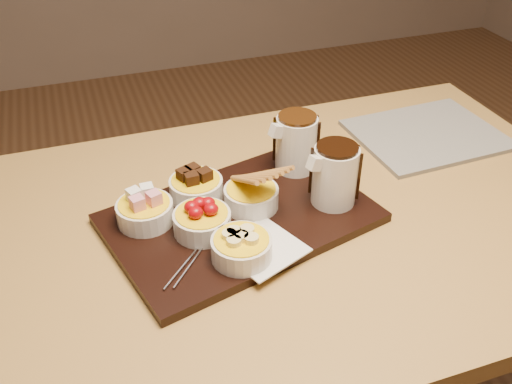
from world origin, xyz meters
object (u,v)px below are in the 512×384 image
object	(u,v)px
bowl_strawberries	(202,222)
serving_board	(240,218)
pitcher_milk_chocolate	(296,144)
newspaper	(427,135)
pitcher_dark_chocolate	(335,176)
dining_table	(299,253)

from	to	relation	value
bowl_strawberries	serving_board	bearing A→B (deg)	17.84
bowl_strawberries	pitcher_milk_chocolate	size ratio (longest dim) A/B	0.89
bowl_strawberries	newspaper	distance (m)	0.60
pitcher_dark_chocolate	newspaper	xyz separation A→B (m)	(0.32, 0.18, -0.07)
bowl_strawberries	newspaper	bearing A→B (deg)	17.80
bowl_strawberries	pitcher_dark_chocolate	bearing A→B (deg)	1.61
dining_table	bowl_strawberries	size ratio (longest dim) A/B	12.00
serving_board	pitcher_milk_chocolate	bearing A→B (deg)	21.80
dining_table	bowl_strawberries	xyz separation A→B (m)	(-0.19, -0.01, 0.14)
serving_board	bowl_strawberries	xyz separation A→B (m)	(-0.08, -0.02, 0.03)
pitcher_dark_chocolate	newspaper	world-z (taller)	pitcher_dark_chocolate
pitcher_milk_chocolate	newspaper	size ratio (longest dim) A/B	0.35
dining_table	serving_board	distance (m)	0.16
dining_table	newspaper	xyz separation A→B (m)	(0.38, 0.17, 0.10)
pitcher_dark_chocolate	newspaper	distance (m)	0.37
serving_board	pitcher_dark_chocolate	xyz separation A→B (m)	(0.17, -0.02, 0.07)
bowl_strawberries	pitcher_dark_chocolate	world-z (taller)	pitcher_dark_chocolate
dining_table	serving_board	size ratio (longest dim) A/B	2.61
newspaper	serving_board	bearing A→B (deg)	-164.73
pitcher_milk_chocolate	newspaper	distance (m)	0.35
dining_table	pitcher_dark_chocolate	xyz separation A→B (m)	(0.06, -0.01, 0.17)
serving_board	newspaper	size ratio (longest dim) A/B	1.45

